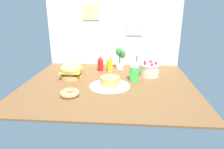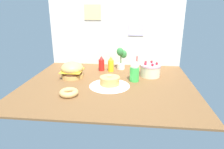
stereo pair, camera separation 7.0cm
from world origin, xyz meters
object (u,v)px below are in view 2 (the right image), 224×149
Objects in this scene: pancake_stack at (110,82)px; ketchup_bottle at (101,64)px; layer_cake at (150,70)px; mustard_bottle at (111,65)px; cream_soda_cup at (135,71)px; potted_plant at (121,57)px; donut_pink_glaze at (69,92)px; burger at (72,70)px.

pancake_stack is 1.70× the size of ketchup_bottle.
layer_cake is 0.58m from mustard_bottle.
cream_soda_cup is at bearing -47.89° from mustard_bottle.
pancake_stack is at bearing -97.16° from potted_plant.
layer_cake is 1.34× the size of donut_pink_glaze.
cream_soda_cup reaches higher than mustard_bottle.
ketchup_bottle is 1.08× the size of donut_pink_glaze.
pancake_stack is 0.65m from layer_cake.
ketchup_bottle reaches higher than burger.
ketchup_bottle is at bearing 140.28° from cream_soda_cup.
mustard_bottle is 0.96m from donut_pink_glaze.
layer_cake is (0.50, 0.41, 0.03)m from pancake_stack.
pancake_stack is 1.36× the size of layer_cake.
burger is at bearing -145.92° from mustard_bottle.
burger is 1.05m from layer_cake.
cream_soda_cup reaches higher than pancake_stack.
cream_soda_cup is at bearing -39.72° from ketchup_bottle.
mustard_bottle reaches higher than donut_pink_glaze.
layer_cake is at bearing -15.06° from ketchup_bottle.
mustard_bottle is at bearing 68.66° from donut_pink_glaze.
ketchup_bottle is at bearing 77.25° from donut_pink_glaze.
layer_cake is 1.25× the size of mustard_bottle.
pancake_stack is at bearing -140.60° from layer_cake.
pancake_stack is at bearing -145.54° from cream_soda_cup.
ketchup_bottle is 1.00× the size of mustard_bottle.
pancake_stack is 0.51m from donut_pink_glaze.
potted_plant is at bearing 64.51° from donut_pink_glaze.
pancake_stack is 1.13× the size of cream_soda_cup.
cream_soda_cup is at bearing -68.40° from potted_plant.
burger is 0.59m from donut_pink_glaze.
cream_soda_cup reaches higher than burger.
layer_cake is 0.82× the size of potted_plant.
mustard_bottle is (0.48, 0.32, 0.00)m from burger.
cream_soda_cup is (-0.21, -0.21, 0.04)m from layer_cake.
layer_cake is at bearing 38.90° from donut_pink_glaze.
ketchup_bottle is at bearing 164.94° from layer_cake.
layer_cake is at bearing 45.17° from cream_soda_cup.
potted_plant is (0.14, 0.13, 0.08)m from mustard_bottle.
ketchup_bottle is at bearing 170.64° from mustard_bottle.
pancake_stack is (0.53, -0.25, -0.05)m from burger.
mustard_bottle is at bearing -9.36° from ketchup_bottle.
layer_cake reaches higher than pancake_stack.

